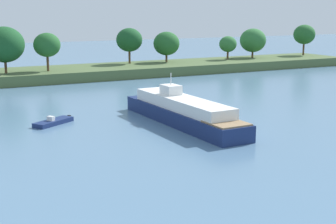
% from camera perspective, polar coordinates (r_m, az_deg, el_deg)
% --- Properties ---
extents(treeline_island, '(85.04, 14.34, 9.98)m').
position_cam_1_polar(treeline_island, '(103.90, -0.39, 6.04)').
color(treeline_island, '#4C6038').
rests_on(treeline_island, ground).
extents(white_riverboat, '(4.59, 21.61, 5.51)m').
position_cam_1_polar(white_riverboat, '(56.47, 1.67, 0.04)').
color(white_riverboat, navy).
rests_on(white_riverboat, ground).
extents(fishing_skiff, '(5.14, 4.13, 1.00)m').
position_cam_1_polar(fishing_skiff, '(57.90, -12.97, -1.11)').
color(fishing_skiff, navy).
rests_on(fishing_skiff, ground).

